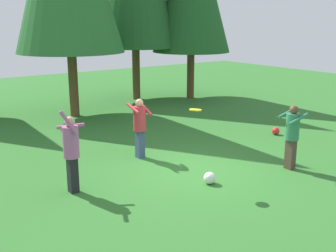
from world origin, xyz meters
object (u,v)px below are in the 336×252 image
(frisbee, at_px, (195,110))
(ball_red, at_px, (276,131))
(ball_white, at_px, (210,178))
(person_catcher, at_px, (292,132))
(person_thrower, at_px, (71,148))
(person_bystander, at_px, (140,123))

(frisbee, relative_size, ball_red, 1.35)
(frisbee, relative_size, ball_white, 1.19)
(person_catcher, xyz_separation_m, ball_white, (-2.30, 0.44, -0.83))
(person_thrower, relative_size, ball_white, 6.69)
(ball_red, bearing_deg, ball_white, -157.50)
(person_thrower, distance_m, ball_red, 7.32)
(person_thrower, relative_size, person_catcher, 1.15)
(person_bystander, height_order, frisbee, frisbee)
(frisbee, height_order, ball_white, frisbee)
(ball_red, bearing_deg, person_thrower, -176.22)
(person_thrower, xyz_separation_m, ball_red, (7.25, 0.48, -0.89))
(frisbee, distance_m, ball_white, 1.64)
(person_bystander, distance_m, ball_white, 2.67)
(person_catcher, height_order, ball_red, person_catcher)
(person_thrower, relative_size, person_bystander, 1.15)
(ball_white, bearing_deg, person_catcher, -10.75)
(person_thrower, distance_m, person_catcher, 5.34)
(person_catcher, relative_size, person_bystander, 1.00)
(person_bystander, bearing_deg, ball_red, 82.90)
(person_thrower, xyz_separation_m, ball_white, (2.72, -1.40, -0.87))
(person_catcher, height_order, person_bystander, person_catcher)
(person_thrower, relative_size, frisbee, 5.63)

